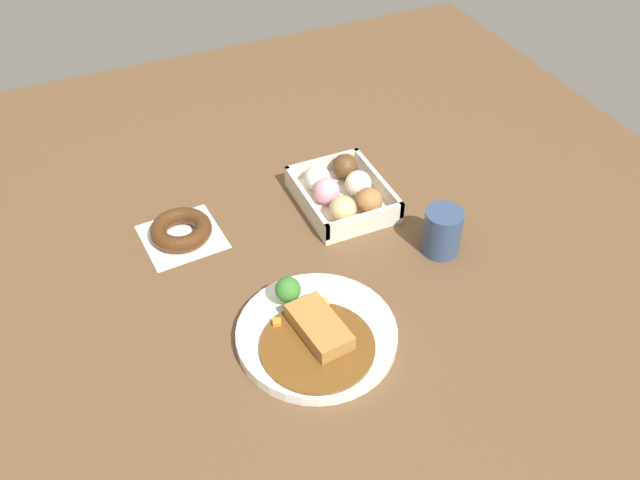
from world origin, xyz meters
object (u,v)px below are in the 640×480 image
at_px(curry_plate, 316,332).
at_px(chocolate_ring_donut, 181,230).
at_px(coffee_mug, 442,232).
at_px(donut_box, 343,192).

relative_size(curry_plate, chocolate_ring_donut, 1.71).
distance_m(chocolate_ring_donut, coffee_mug, 0.44).
height_order(donut_box, chocolate_ring_donut, donut_box).
xyz_separation_m(curry_plate, chocolate_ring_donut, (-0.30, -0.12, -0.00)).
height_order(curry_plate, chocolate_ring_donut, curry_plate).
relative_size(donut_box, chocolate_ring_donut, 1.33).
xyz_separation_m(curry_plate, coffee_mug, (-0.09, 0.27, 0.02)).
bearing_deg(donut_box, coffee_mug, 28.47).
distance_m(curry_plate, chocolate_ring_donut, 0.32).
height_order(donut_box, coffee_mug, coffee_mug).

